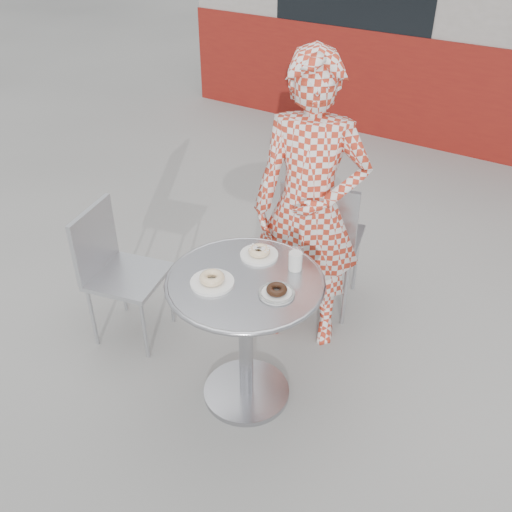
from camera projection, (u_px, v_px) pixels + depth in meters
The scene contains 9 objects.
ground at pixel (246, 393), 2.95m from camera, with size 60.00×60.00×0.00m, color #9D9B96.
bistro_table at pixel (246, 311), 2.64m from camera, with size 0.72×0.72×0.73m.
chair_far at pixel (321, 265), 3.42m from camera, with size 0.51×0.52×0.89m.
chair_left at pixel (130, 299), 3.20m from camera, with size 0.46×0.45×0.79m.
seated_person at pixel (309, 209), 2.91m from camera, with size 0.59×0.39×1.61m, color #B42F1B.
plate_far at pixel (259, 253), 2.68m from camera, with size 0.18×0.18×0.05m.
plate_near at pixel (212, 280), 2.50m from camera, with size 0.20×0.20×0.05m.
plate_checker at pixel (277, 292), 2.44m from camera, with size 0.16×0.16×0.04m.
milk_cup at pixel (295, 260), 2.58m from camera, with size 0.07×0.07×0.11m.
Camera 1 is at (1.15, -1.69, 2.24)m, focal length 40.00 mm.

